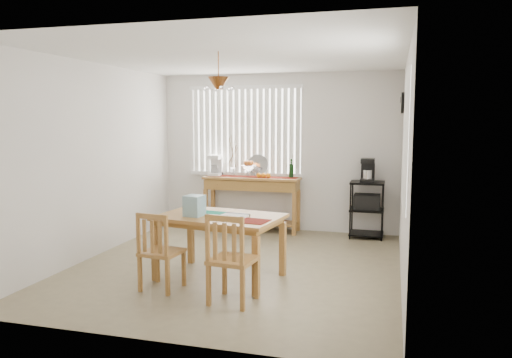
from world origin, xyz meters
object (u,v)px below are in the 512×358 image
(chair_left, at_px, (160,252))
(chair_right, at_px, (231,260))
(sideboard, at_px, (252,190))
(dining_table, at_px, (220,223))
(cart_items, at_px, (368,171))
(wire_cart, at_px, (367,204))

(chair_left, relative_size, chair_right, 0.93)
(sideboard, distance_m, dining_table, 2.53)
(dining_table, distance_m, chair_left, 0.78)
(sideboard, height_order, cart_items, cart_items)
(wire_cart, relative_size, chair_right, 0.95)
(sideboard, height_order, wire_cart, sideboard)
(dining_table, bearing_deg, chair_right, -62.73)
(sideboard, relative_size, dining_table, 1.06)
(wire_cart, distance_m, chair_left, 3.68)
(cart_items, bearing_deg, chair_left, -123.33)
(dining_table, bearing_deg, chair_left, -130.62)
(wire_cart, xyz_separation_m, cart_items, (-0.00, 0.01, 0.52))
(chair_left, height_order, chair_right, chair_right)
(sideboard, distance_m, wire_cart, 1.87)
(sideboard, relative_size, wire_cart, 1.81)
(sideboard, xyz_separation_m, cart_items, (1.86, 0.00, 0.38))
(wire_cart, xyz_separation_m, chair_right, (-1.15, -3.26, -0.08))
(wire_cart, bearing_deg, cart_items, 90.00)
(chair_left, xyz_separation_m, chair_right, (0.87, -0.18, 0.03))
(sideboard, relative_size, cart_items, 4.40)
(sideboard, xyz_separation_m, chair_right, (0.71, -3.26, -0.22))
(dining_table, height_order, chair_right, chair_right)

